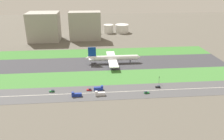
# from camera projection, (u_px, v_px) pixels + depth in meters

# --- Properties ---
(ground_plane) EXTENTS (800.00, 800.00, 0.00)m
(ground_plane) POSITION_uv_depth(u_px,v_px,m) (106.00, 63.00, 265.16)
(ground_plane) COLOR #5B564C
(runway) EXTENTS (280.00, 46.00, 0.10)m
(runway) POSITION_uv_depth(u_px,v_px,m) (106.00, 63.00, 265.14)
(runway) COLOR #38383D
(runway) RESTS_ON ground_plane
(grass_median_north) EXTENTS (280.00, 36.00, 0.10)m
(grass_median_north) POSITION_uv_depth(u_px,v_px,m) (104.00, 53.00, 302.96)
(grass_median_north) COLOR #3D7A33
(grass_median_north) RESTS_ON ground_plane
(grass_median_south) EXTENTS (280.00, 36.00, 0.10)m
(grass_median_south) POSITION_uv_depth(u_px,v_px,m) (109.00, 77.00, 227.31)
(grass_median_south) COLOR #427F38
(grass_median_south) RESTS_ON ground_plane
(highway) EXTENTS (280.00, 28.00, 0.10)m
(highway) POSITION_uv_depth(u_px,v_px,m) (112.00, 92.00, 197.79)
(highway) COLOR #4C4C4F
(highway) RESTS_ON ground_plane
(highway_centerline) EXTENTS (266.00, 0.50, 0.01)m
(highway_centerline) POSITION_uv_depth(u_px,v_px,m) (112.00, 92.00, 197.77)
(highway_centerline) COLOR silver
(highway_centerline) RESTS_ON highway
(airliner) EXTENTS (65.00, 56.00, 19.70)m
(airliner) POSITION_uv_depth(u_px,v_px,m) (112.00, 58.00, 263.41)
(airliner) COLOR white
(airliner) RESTS_ON runway
(truck_2) EXTENTS (8.40, 2.50, 4.00)m
(truck_2) POSITION_uv_depth(u_px,v_px,m) (76.00, 95.00, 190.03)
(truck_2) COLOR navy
(truck_2) RESTS_ON highway
(truck_0) EXTENTS (8.40, 2.50, 4.00)m
(truck_0) POSITION_uv_depth(u_px,v_px,m) (99.00, 88.00, 200.86)
(truck_0) COLOR navy
(truck_0) RESTS_ON highway
(car_1) EXTENTS (4.40, 1.80, 2.00)m
(car_1) POSITION_uv_depth(u_px,v_px,m) (52.00, 91.00, 197.73)
(car_1) COLOR #19662D
(car_1) RESTS_ON highway
(car_4) EXTENTS (4.40, 1.80, 2.00)m
(car_4) POSITION_uv_depth(u_px,v_px,m) (146.00, 92.00, 195.32)
(car_4) COLOR #19662D
(car_4) RESTS_ON highway
(car_0) EXTENTS (4.40, 1.80, 2.00)m
(car_0) POSITION_uv_depth(u_px,v_px,m) (89.00, 89.00, 200.43)
(car_0) COLOR #B2191E
(car_0) RESTS_ON highway
(car_2) EXTENTS (4.40, 1.80, 2.00)m
(car_2) POSITION_uv_depth(u_px,v_px,m) (158.00, 87.00, 205.64)
(car_2) COLOR black
(car_2) RESTS_ON highway
(truck_1) EXTENTS (8.40, 2.50, 4.00)m
(truck_1) POSITION_uv_depth(u_px,v_px,m) (100.00, 94.00, 191.67)
(truck_1) COLOR silver
(truck_1) RESTS_ON highway
(traffic_light) EXTENTS (0.36, 0.50, 7.20)m
(traffic_light) POSITION_uv_depth(u_px,v_px,m) (159.00, 80.00, 212.00)
(traffic_light) COLOR #4C4C51
(traffic_light) RESTS_ON highway
(terminal_building) EXTENTS (47.33, 38.87, 43.93)m
(terminal_building) POSITION_uv_depth(u_px,v_px,m) (44.00, 27.00, 354.55)
(terminal_building) COLOR #9E998E
(terminal_building) RESTS_ON ground_plane
(hangar_building) EXTENTS (49.21, 24.42, 44.30)m
(hangar_building) POSITION_uv_depth(u_px,v_px,m) (85.00, 26.00, 359.83)
(hangar_building) COLOR #9E998E
(hangar_building) RESTS_ON ground_plane
(fuel_tank_west) EXTENTS (20.47, 20.47, 15.34)m
(fuel_tank_west) POSITION_uv_depth(u_px,v_px,m) (92.00, 29.00, 407.77)
(fuel_tank_west) COLOR silver
(fuel_tank_west) RESTS_ON ground_plane
(fuel_tank_centre) EXTENTS (17.52, 17.52, 14.72)m
(fuel_tank_centre) POSITION_uv_depth(u_px,v_px,m) (108.00, 29.00, 410.31)
(fuel_tank_centre) COLOR silver
(fuel_tank_centre) RESTS_ON ground_plane
(fuel_tank_east) EXTENTS (24.12, 24.12, 14.63)m
(fuel_tank_east) POSITION_uv_depth(u_px,v_px,m) (122.00, 29.00, 412.37)
(fuel_tank_east) COLOR silver
(fuel_tank_east) RESTS_ON ground_plane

